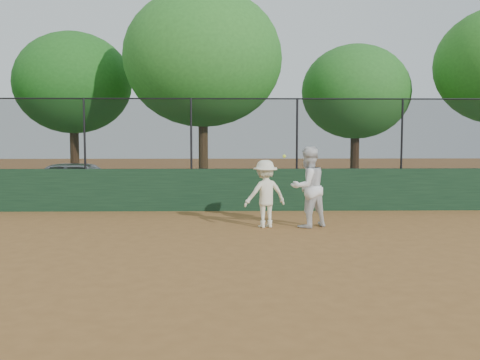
{
  "coord_description": "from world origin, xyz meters",
  "views": [
    {
      "loc": [
        0.56,
        -9.17,
        2.16
      ],
      "look_at": [
        0.8,
        2.2,
        1.2
      ],
      "focal_mm": 40.0,
      "sensor_mm": 36.0,
      "label": 1
    }
  ],
  "objects_px": {
    "tree_1": "(73,83)",
    "player_main": "(265,194)",
    "parked_car": "(83,181)",
    "tree_3": "(356,92)",
    "player_second": "(308,187)",
    "tree_2": "(203,58)"
  },
  "relations": [
    {
      "from": "parked_car",
      "to": "player_main",
      "type": "relative_size",
      "value": 2.28
    },
    {
      "from": "player_main",
      "to": "parked_car",
      "type": "bearing_deg",
      "value": 137.45
    },
    {
      "from": "player_second",
      "to": "tree_1",
      "type": "distance_m",
      "value": 13.25
    },
    {
      "from": "player_main",
      "to": "tree_3",
      "type": "height_order",
      "value": "tree_3"
    },
    {
      "from": "parked_car",
      "to": "tree_2",
      "type": "relative_size",
      "value": 0.52
    },
    {
      "from": "player_second",
      "to": "tree_2",
      "type": "height_order",
      "value": "tree_2"
    },
    {
      "from": "player_second",
      "to": "tree_2",
      "type": "xyz_separation_m",
      "value": [
        -2.8,
        7.57,
        4.03
      ]
    },
    {
      "from": "player_main",
      "to": "tree_1",
      "type": "distance_m",
      "value": 12.7
    },
    {
      "from": "parked_car",
      "to": "tree_3",
      "type": "bearing_deg",
      "value": -65.36
    },
    {
      "from": "tree_2",
      "to": "tree_3",
      "type": "bearing_deg",
      "value": 17.94
    },
    {
      "from": "player_second",
      "to": "tree_3",
      "type": "relative_size",
      "value": 0.32
    },
    {
      "from": "tree_1",
      "to": "player_main",
      "type": "bearing_deg",
      "value": -53.73
    },
    {
      "from": "tree_3",
      "to": "parked_car",
      "type": "bearing_deg",
      "value": -156.37
    },
    {
      "from": "parked_car",
      "to": "player_main",
      "type": "height_order",
      "value": "player_main"
    },
    {
      "from": "player_main",
      "to": "tree_1",
      "type": "xyz_separation_m",
      "value": [
        -7.22,
        9.84,
        3.49
      ]
    },
    {
      "from": "tree_1",
      "to": "tree_2",
      "type": "height_order",
      "value": "tree_2"
    },
    {
      "from": "player_second",
      "to": "tree_2",
      "type": "distance_m",
      "value": 9.02
    },
    {
      "from": "player_main",
      "to": "tree_2",
      "type": "height_order",
      "value": "tree_2"
    },
    {
      "from": "player_second",
      "to": "tree_1",
      "type": "bearing_deg",
      "value": -80.37
    },
    {
      "from": "player_main",
      "to": "tree_1",
      "type": "relative_size",
      "value": 0.27
    },
    {
      "from": "player_second",
      "to": "tree_2",
      "type": "bearing_deg",
      "value": -99.96
    },
    {
      "from": "parked_car",
      "to": "tree_1",
      "type": "xyz_separation_m",
      "value": [
        -1.57,
        4.66,
        3.61
      ]
    }
  ]
}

